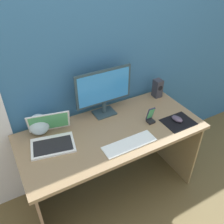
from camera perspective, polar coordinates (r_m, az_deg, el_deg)
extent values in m
plane|color=brown|center=(2.42, 0.00, -17.69)|extent=(8.00, 8.00, 0.00)
cube|color=#33668F|center=(1.92, -5.74, 14.43)|extent=(6.00, 0.04, 2.50)
cube|color=#927550|center=(1.89, -0.01, -4.73)|extent=(1.45, 0.66, 0.03)
cube|color=#916F50|center=(2.03, -18.08, -18.46)|extent=(0.02, 0.62, 0.70)
cube|color=#967C4D|center=(2.45, 14.17, -6.05)|extent=(0.02, 0.62, 0.70)
cube|color=#2B4047|center=(2.06, -1.84, -0.16)|extent=(0.18, 0.14, 0.01)
cylinder|color=#2B4047|center=(2.03, -1.87, 1.12)|extent=(0.04, 0.04, 0.10)
cube|color=#2B4047|center=(1.93, -1.98, 5.96)|extent=(0.49, 0.02, 0.30)
cube|color=#338CD8|center=(1.92, -1.84, 5.83)|extent=(0.45, 0.00, 0.26)
cube|color=#323239|center=(2.29, 10.71, 5.54)|extent=(0.07, 0.08, 0.17)
cylinder|color=black|center=(2.26, 11.40, 5.53)|extent=(0.05, 0.00, 0.05)
cube|color=white|center=(1.80, -13.81, -7.70)|extent=(0.35, 0.27, 0.02)
cube|color=black|center=(1.79, -13.82, -7.71)|extent=(0.30, 0.21, 0.00)
cube|color=white|center=(1.85, -14.70, -2.32)|extent=(0.32, 0.15, 0.20)
cube|color=#4CB266|center=(1.84, -14.70, -2.35)|extent=(0.29, 0.13, 0.17)
sphere|color=silver|center=(1.90, -16.92, -2.83)|extent=(0.16, 0.16, 0.16)
cube|color=white|center=(1.77, 4.15, -7.54)|extent=(0.41, 0.13, 0.01)
cube|color=black|center=(2.04, 15.41, -2.29)|extent=(0.25, 0.20, 0.00)
ellipsoid|color=#544557|center=(2.04, 15.15, -1.57)|extent=(0.08, 0.11, 0.04)
cube|color=black|center=(1.99, 9.14, -2.19)|extent=(0.06, 0.05, 0.02)
cube|color=#2D2E46|center=(1.95, 9.07, -0.38)|extent=(0.06, 0.04, 0.12)
cube|color=#4CB266|center=(1.95, 9.17, -0.42)|extent=(0.05, 0.03, 0.10)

